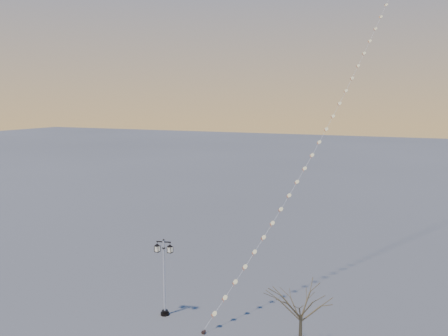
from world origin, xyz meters
The scene contains 4 objects.
ground centered at (0.00, 0.00, 0.00)m, with size 300.00×300.00×0.00m, color #575757.
street_lamp centered at (-1.43, 0.91, 2.61)m, with size 1.18×0.59×4.71m.
bare_tree centered at (7.13, -0.03, 2.56)m, with size 2.22×2.22×3.69m.
kite_train centered at (7.09, 15.85, 18.12)m, with size 11.31×32.78×36.44m.
Camera 1 is at (12.85, -22.49, 12.84)m, focal length 38.40 mm.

